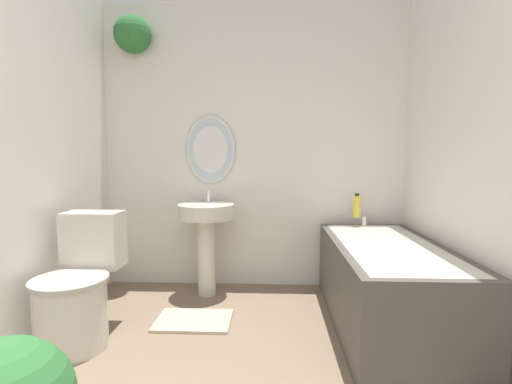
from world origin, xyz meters
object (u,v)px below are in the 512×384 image
at_px(toilet, 78,290).
at_px(bathtub, 386,284).
at_px(pedestal_sink, 206,228).
at_px(shampoo_bottle, 357,206).

height_order(toilet, bathtub, toilet).
relative_size(pedestal_sink, bathtub, 0.57).
bearing_deg(toilet, bathtub, 8.33).
bearing_deg(pedestal_sink, toilet, -128.40).
height_order(toilet, pedestal_sink, pedestal_sink).
bearing_deg(toilet, pedestal_sink, 51.60).
bearing_deg(pedestal_sink, shampoo_bottle, 4.37).
bearing_deg(shampoo_bottle, toilet, -154.20).
bearing_deg(bathtub, shampoo_bottle, 96.20).
bearing_deg(bathtub, pedestal_sink, 157.89).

